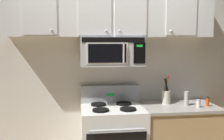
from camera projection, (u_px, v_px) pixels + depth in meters
name	position (u px, v px, depth m)	size (l,w,h in m)	color
back_wall	(109.00, 68.00, 3.54)	(5.20, 0.10, 2.70)	silver
over_range_microwave	(111.00, 51.00, 3.27)	(0.76, 0.43, 0.35)	#B7BABF
upper_cabinets	(111.00, 14.00, 3.25)	(2.50, 0.36, 0.55)	silver
counter_segment	(178.00, 140.00, 3.39)	(0.93, 0.65, 0.90)	tan
utensil_crock_cream	(166.00, 95.00, 3.41)	(0.11, 0.11, 0.37)	beige
salt_shaker	(198.00, 103.00, 3.23)	(0.05, 0.05, 0.10)	white
pepper_mill	(186.00, 98.00, 3.32)	(0.05, 0.05, 0.18)	#B7B2A8
spice_jar	(208.00, 102.00, 3.29)	(0.04, 0.04, 0.12)	#C64C19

